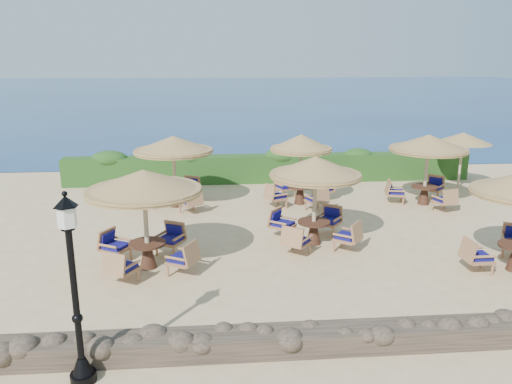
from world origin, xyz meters
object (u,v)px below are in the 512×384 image
extra_parasol (463,138)px  cafe_set_5 (428,154)px  cafe_set_1 (315,186)px  cafe_set_3 (174,156)px  cafe_set_0 (145,200)px  cafe_set_4 (301,160)px  lamp_post (75,299)px

extra_parasol → cafe_set_5: (-2.38, -2.07, -0.24)m
cafe_set_1 → cafe_set_3: bearing=135.6°
cafe_set_0 → cafe_set_4: 7.53m
lamp_post → cafe_set_5: size_ratio=1.15×
extra_parasol → cafe_set_4: size_ratio=0.85×
cafe_set_1 → cafe_set_5: (5.00, 3.78, 0.14)m
cafe_set_0 → cafe_set_5: size_ratio=1.04×
lamp_post → extra_parasol: size_ratio=1.38×
lamp_post → cafe_set_4: bearing=61.9°
lamp_post → cafe_set_1: size_ratio=1.24×
cafe_set_1 → cafe_set_4: size_ratio=0.94×
lamp_post → cafe_set_1: (5.22, 6.15, 0.24)m
cafe_set_0 → cafe_set_3: same height
extra_parasol → cafe_set_1: (-7.38, -5.85, -0.38)m
cafe_set_3 → lamp_post: bearing=-94.7°
lamp_post → cafe_set_0: lamp_post is taller
lamp_post → cafe_set_1: lamp_post is taller
cafe_set_3 → cafe_set_4: 4.70m
cafe_set_0 → cafe_set_1: bearing=16.2°
extra_parasol → cafe_set_1: 9.43m
cafe_set_4 → cafe_set_5: bearing=-5.6°
cafe_set_3 → cafe_set_5: (9.36, -0.48, -0.00)m
cafe_set_0 → cafe_set_5: 10.97m
extra_parasol → cafe_set_0: (-12.08, -7.22, -0.30)m
cafe_set_0 → cafe_set_5: bearing=28.0°
cafe_set_5 → lamp_post: bearing=-135.8°
cafe_set_1 → cafe_set_4: 4.26m
cafe_set_0 → cafe_set_3: size_ratio=1.03×
lamp_post → cafe_set_3: size_ratio=1.14×
lamp_post → cafe_set_4: 11.78m
cafe_set_1 → cafe_set_3: size_ratio=0.92×
cafe_set_1 → lamp_post: bearing=-130.3°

